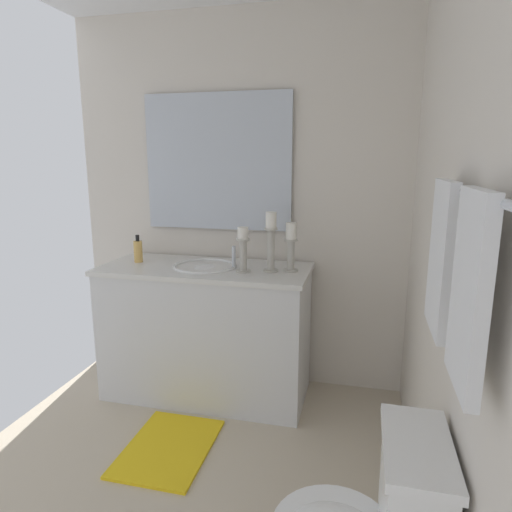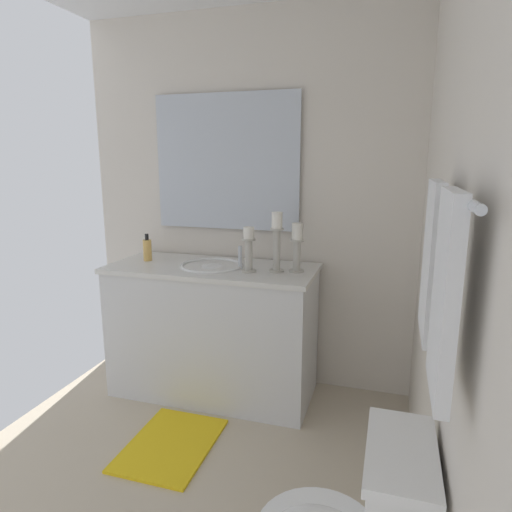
% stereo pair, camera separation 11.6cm
% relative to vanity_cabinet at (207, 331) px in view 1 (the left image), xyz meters
% --- Properties ---
extents(wall_back, '(2.90, 0.04, 2.45)m').
position_rel_vanity_cabinet_xyz_m(wall_back, '(1.13, 1.27, 0.79)').
color(wall_back, silver).
rests_on(wall_back, ground).
extents(wall_left, '(0.04, 2.26, 2.45)m').
position_rel_vanity_cabinet_xyz_m(wall_left, '(-0.32, 0.14, 0.79)').
color(wall_left, silver).
rests_on(wall_left, ground).
extents(vanity_cabinet, '(0.58, 1.32, 0.86)m').
position_rel_vanity_cabinet_xyz_m(vanity_cabinet, '(0.00, 0.00, 0.00)').
color(vanity_cabinet, silver).
rests_on(vanity_cabinet, ground).
extents(sink_basin, '(0.40, 0.40, 0.24)m').
position_rel_vanity_cabinet_xyz_m(sink_basin, '(0.00, 0.00, 0.39)').
color(sink_basin, white).
rests_on(sink_basin, vanity_cabinet).
extents(mirror, '(0.02, 0.99, 0.88)m').
position_rel_vanity_cabinet_xyz_m(mirror, '(-0.28, 0.00, 1.07)').
color(mirror, silver).
extents(candle_holder_tall, '(0.09, 0.09, 0.30)m').
position_rel_vanity_cabinet_xyz_m(candle_holder_tall, '(-0.01, 0.54, 0.59)').
color(candle_holder_tall, '#B7B2A5').
rests_on(candle_holder_tall, vanity_cabinet).
extents(candle_holder_short, '(0.09, 0.09, 0.36)m').
position_rel_vanity_cabinet_xyz_m(candle_holder_short, '(0.02, 0.43, 0.62)').
color(candle_holder_short, '#B7B2A5').
rests_on(candle_holder_short, vanity_cabinet).
extents(candle_holder_mid, '(0.09, 0.09, 0.27)m').
position_rel_vanity_cabinet_xyz_m(candle_holder_mid, '(0.07, 0.27, 0.57)').
color(candle_holder_mid, '#B7B2A5').
rests_on(candle_holder_mid, vanity_cabinet).
extents(soap_bottle, '(0.06, 0.06, 0.18)m').
position_rel_vanity_cabinet_xyz_m(soap_bottle, '(-0.02, -0.47, 0.50)').
color(soap_bottle, '#E5B259').
rests_on(soap_bottle, vanity_cabinet).
extents(towel_bar, '(0.79, 0.02, 0.02)m').
position_rel_vanity_cabinet_xyz_m(towel_bar, '(1.37, 1.21, 1.01)').
color(towel_bar, silver).
extents(towel_near_vanity, '(0.28, 0.03, 0.46)m').
position_rel_vanity_cabinet_xyz_m(towel_near_vanity, '(1.18, 1.19, 0.80)').
color(towel_near_vanity, white).
rests_on(towel_near_vanity, towel_bar).
extents(towel_center, '(0.25, 0.03, 0.44)m').
position_rel_vanity_cabinet_xyz_m(towel_center, '(1.57, 1.19, 0.81)').
color(towel_center, white).
rests_on(towel_center, towel_bar).
extents(bath_mat, '(0.60, 0.44, 0.02)m').
position_rel_vanity_cabinet_xyz_m(bath_mat, '(0.62, 0.00, -0.42)').
color(bath_mat, yellow).
rests_on(bath_mat, ground).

